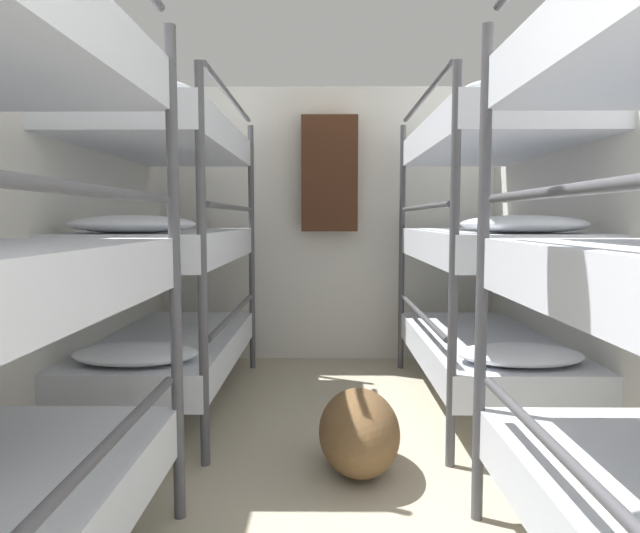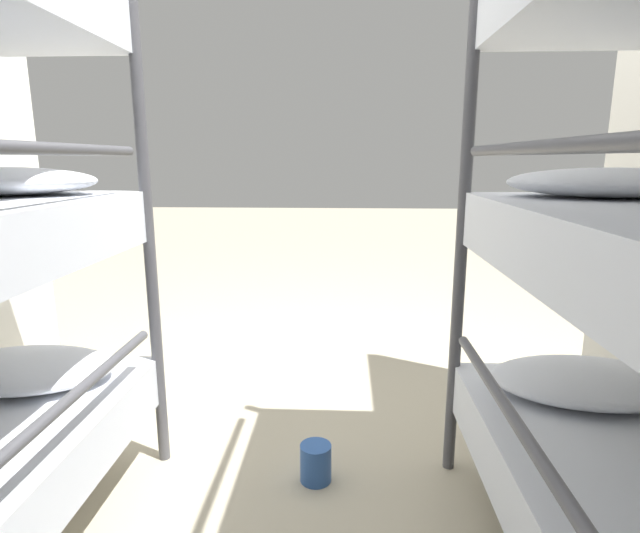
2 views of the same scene
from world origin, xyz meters
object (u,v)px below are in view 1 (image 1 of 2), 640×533
at_px(bunk_stack_right_far, 487,244).
at_px(hanging_coat, 330,174).
at_px(duffel_bag, 359,431).
at_px(bunk_stack_left_far, 168,244).

bearing_deg(bunk_stack_right_far, hanging_coat, 130.26).
xyz_separation_m(duffel_bag, hanging_coat, (-0.12, 1.99, 1.32)).
bearing_deg(bunk_stack_left_far, bunk_stack_right_far, 0.00).
distance_m(bunk_stack_left_far, hanging_coat, 1.56).
relative_size(bunk_stack_left_far, duffel_bag, 3.21).
distance_m(bunk_stack_left_far, duffel_bag, 1.63).
bearing_deg(duffel_bag, bunk_stack_left_far, 141.36).
height_order(bunk_stack_right_far, hanging_coat, hanging_coat).
bearing_deg(hanging_coat, bunk_stack_right_far, -49.74).
xyz_separation_m(bunk_stack_right_far, duffel_bag, (-0.81, -0.88, -0.82)).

